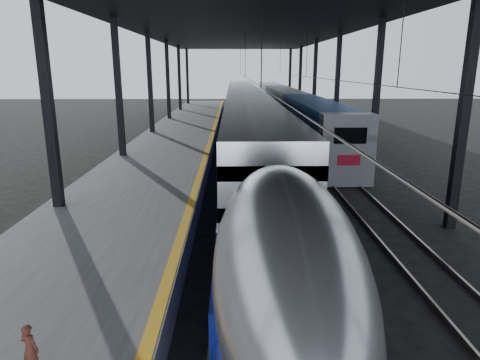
{
  "coord_description": "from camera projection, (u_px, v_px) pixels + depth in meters",
  "views": [
    {
      "loc": [
        0.96,
        -10.93,
        6.16
      ],
      "look_at": [
        1.23,
        4.99,
        2.0
      ],
      "focal_mm": 32.0,
      "sensor_mm": 36.0,
      "label": 1
    }
  ],
  "objects": [
    {
      "name": "canopy",
      "position": [
        246.0,
        24.0,
        29.19
      ],
      "size": [
        18.0,
        75.0,
        9.47
      ],
      "color": "black",
      "rests_on": "ground"
    },
    {
      "name": "second_train",
      "position": [
        286.0,
        106.0,
        48.54
      ],
      "size": [
        2.82,
        56.05,
        3.89
      ],
      "color": "navy",
      "rests_on": "ground"
    },
    {
      "name": "ground",
      "position": [
        200.0,
        293.0,
        12.11
      ],
      "size": [
        160.0,
        160.0,
        0.0
      ],
      "primitive_type": "plane",
      "color": "black",
      "rests_on": "ground"
    },
    {
      "name": "yellow_strip",
      "position": [
        210.0,
        141.0,
        31.19
      ],
      "size": [
        0.3,
        80.0,
        0.01
      ],
      "primitive_type": "cube",
      "color": "orange",
      "rests_on": "platform"
    },
    {
      "name": "tgv_train",
      "position": [
        245.0,
        120.0,
        35.28
      ],
      "size": [
        3.02,
        65.2,
        4.33
      ],
      "color": "#B3B5BA",
      "rests_on": "ground"
    },
    {
      "name": "platform",
      "position": [
        172.0,
        148.0,
        31.28
      ],
      "size": [
        6.0,
        80.0,
        1.0
      ],
      "primitive_type": "cube",
      "color": "#4C4C4F",
      "rests_on": "ground"
    },
    {
      "name": "rails",
      "position": [
        281.0,
        154.0,
        31.52
      ],
      "size": [
        6.52,
        80.0,
        0.16
      ],
      "color": "slate",
      "rests_on": "ground"
    },
    {
      "name": "child",
      "position": [
        30.0,
        349.0,
        7.37
      ],
      "size": [
        0.41,
        0.34,
        0.95
      ],
      "primitive_type": "imported",
      "rotation": [
        0.0,
        0.0,
        2.76
      ],
      "color": "#492118",
      "rests_on": "platform"
    }
  ]
}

